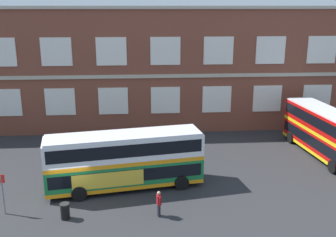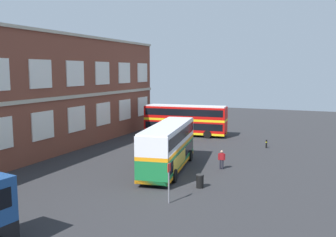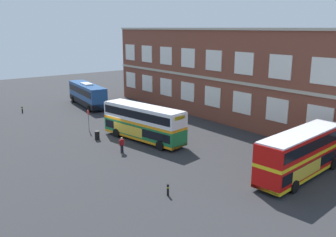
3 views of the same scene
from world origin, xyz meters
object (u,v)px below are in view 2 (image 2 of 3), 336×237
bus_stand_flag (169,179)px  safety_bollard_east (266,144)px  waiting_passenger (222,159)px  station_litter_bin (200,181)px  double_decker_middle (185,120)px  double_decker_near (168,146)px

bus_stand_flag → safety_bollard_east: bus_stand_flag is taller
waiting_passenger → station_litter_bin: 5.79m
double_decker_middle → station_litter_bin: 22.57m
waiting_passenger → station_litter_bin: (-5.77, 0.10, -0.41)m
waiting_passenger → bus_stand_flag: (-9.69, 0.96, 0.70)m
double_decker_near → bus_stand_flag: (-7.47, -3.24, -0.51)m
double_decker_middle → station_litter_bin: bearing=-156.6°
double_decker_near → bus_stand_flag: 8.16m
waiting_passenger → safety_bollard_east: (10.78, -2.30, -0.44)m
double_decker_near → station_litter_bin: size_ratio=10.95×
bus_stand_flag → safety_bollard_east: 20.76m
double_decker_near → double_decker_middle: same height
station_litter_bin → safety_bollard_east: station_litter_bin is taller
waiting_passenger → station_litter_bin: bearing=179.0°
double_decker_middle → waiting_passenger: size_ratio=6.59×
waiting_passenger → safety_bollard_east: 11.04m
bus_stand_flag → station_litter_bin: (3.92, -0.86, -1.12)m
double_decker_near → waiting_passenger: bearing=-62.2°
bus_stand_flag → double_decker_near: bearing=23.5°
double_decker_near → station_litter_bin: (-3.55, -4.10, -1.63)m
double_decker_near → safety_bollard_east: bearing=-26.6°
double_decker_near → double_decker_middle: size_ratio=1.01×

